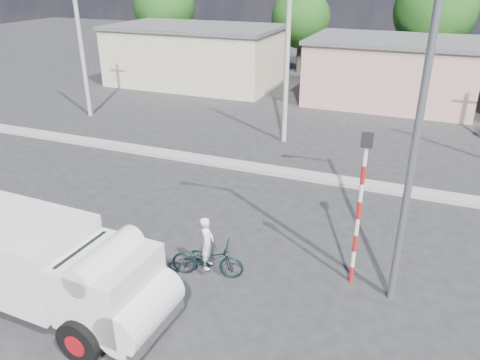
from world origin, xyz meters
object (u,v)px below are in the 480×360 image
at_px(streetlight, 412,116).
at_px(cyclist, 207,252).
at_px(truck, 55,269).
at_px(bicycle, 208,259).
at_px(traffic_pole, 360,198).

bearing_deg(streetlight, cyclist, -168.86).
distance_m(truck, cyclist, 3.95).
relative_size(bicycle, streetlight, 0.23).
bearing_deg(bicycle, streetlight, -91.71).
bearing_deg(truck, traffic_pole, 34.02).
relative_size(cyclist, traffic_pole, 0.36).
height_order(truck, cyclist, truck).
distance_m(truck, bicycle, 3.99).
distance_m(traffic_pole, streetlight, 2.56).
distance_m(truck, streetlight, 9.10).
distance_m(bicycle, traffic_pole, 4.51).
bearing_deg(streetlight, traffic_pole, 162.27).
xyz_separation_m(cyclist, traffic_pole, (3.82, 1.24, 1.82)).
bearing_deg(truck, streetlight, 28.86).
xyz_separation_m(bicycle, cyclist, (0.00, 0.00, 0.23)).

